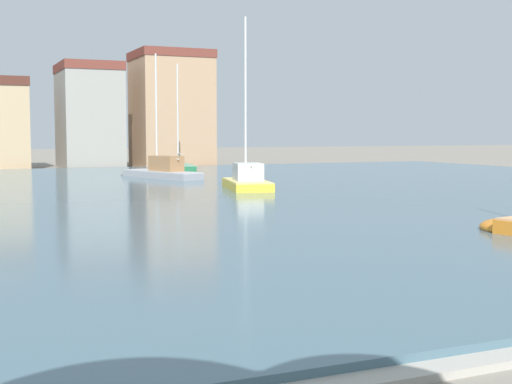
# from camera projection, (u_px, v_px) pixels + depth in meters

# --- Properties ---
(harbor_water) EXTENTS (84.88, 54.43, 0.25)m
(harbor_water) POSITION_uv_depth(u_px,v_px,m) (38.00, 199.00, 33.71)
(harbor_water) COLOR #476675
(harbor_water) RESTS_ON ground
(sailboat_grey) EXTENTS (4.22, 8.28, 8.61)m
(sailboat_grey) POSITION_uv_depth(u_px,v_px,m) (158.00, 173.00, 47.60)
(sailboat_grey) COLOR #939399
(sailboat_grey) RESTS_ON ground
(sailboat_yellow) EXTENTS (3.17, 6.20, 9.53)m
(sailboat_yellow) POSITION_uv_depth(u_px,v_px,m) (246.00, 182.00, 38.28)
(sailboat_yellow) COLOR gold
(sailboat_yellow) RESTS_ON ground
(sailboat_green) EXTENTS (2.97, 7.82, 8.89)m
(sailboat_green) POSITION_uv_depth(u_px,v_px,m) (178.00, 168.00, 57.56)
(sailboat_green) COLOR #236B42
(sailboat_green) RESTS_ON ground
(townhouse_wide_warehouse) EXTENTS (5.40, 7.46, 9.70)m
(townhouse_wide_warehouse) POSITION_uv_depth(u_px,v_px,m) (89.00, 116.00, 65.10)
(townhouse_wide_warehouse) COLOR gray
(townhouse_wide_warehouse) RESTS_ON ground
(townhouse_end_terrace) EXTENTS (7.04, 7.05, 11.17)m
(townhouse_end_terrace) POSITION_uv_depth(u_px,v_px,m) (171.00, 109.00, 68.11)
(townhouse_end_terrace) COLOR tan
(townhouse_end_terrace) RESTS_ON ground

